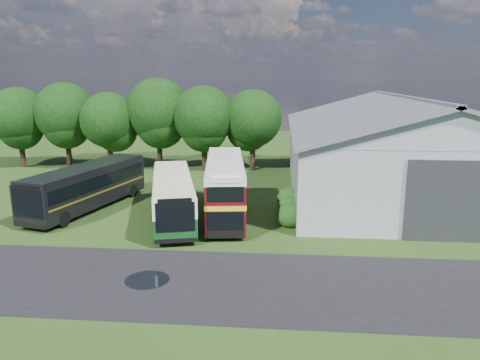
# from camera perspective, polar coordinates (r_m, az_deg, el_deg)

# --- Properties ---
(ground) EXTENTS (120.00, 120.00, 0.00)m
(ground) POSITION_cam_1_polar(r_m,az_deg,el_deg) (26.25, -6.22, -9.43)
(ground) COLOR #203C13
(ground) RESTS_ON ground
(asphalt_road) EXTENTS (60.00, 8.00, 0.02)m
(asphalt_road) POSITION_cam_1_polar(r_m,az_deg,el_deg) (23.12, -0.20, -12.53)
(asphalt_road) COLOR black
(asphalt_road) RESTS_ON ground
(puddle) EXTENTS (2.20, 2.20, 0.01)m
(puddle) POSITION_cam_1_polar(r_m,az_deg,el_deg) (23.91, -11.24, -11.90)
(puddle) COLOR black
(puddle) RESTS_ON ground
(storage_shed) EXTENTS (18.80, 24.80, 8.15)m
(storage_shed) POSITION_cam_1_polar(r_m,az_deg,el_deg) (41.46, 19.09, 4.13)
(storage_shed) COLOR gray
(storage_shed) RESTS_ON ground
(tree_far_left) EXTENTS (6.12, 6.12, 8.64)m
(tree_far_left) POSITION_cam_1_polar(r_m,az_deg,el_deg) (55.54, -25.39, 7.07)
(tree_far_left) COLOR black
(tree_far_left) RESTS_ON ground
(tree_left_a) EXTENTS (6.46, 6.46, 9.12)m
(tree_left_a) POSITION_cam_1_polar(r_m,az_deg,el_deg) (53.62, -20.49, 7.66)
(tree_left_a) COLOR black
(tree_left_a) RESTS_ON ground
(tree_left_b) EXTENTS (5.78, 5.78, 8.16)m
(tree_left_b) POSITION_cam_1_polar(r_m,az_deg,el_deg) (50.81, -15.78, 7.04)
(tree_left_b) COLOR black
(tree_left_b) RESTS_ON ground
(tree_mid) EXTENTS (6.80, 6.80, 9.60)m
(tree_mid) POSITION_cam_1_polar(r_m,az_deg,el_deg) (50.44, -9.94, 8.35)
(tree_mid) COLOR black
(tree_mid) RESTS_ON ground
(tree_right_a) EXTENTS (6.26, 6.26, 8.83)m
(tree_right_a) POSITION_cam_1_polar(r_m,az_deg,el_deg) (48.46, -4.45, 7.74)
(tree_right_a) COLOR black
(tree_right_a) RESTS_ON ground
(tree_right_b) EXTENTS (5.98, 5.98, 8.45)m
(tree_right_b) POSITION_cam_1_polar(r_m,az_deg,el_deg) (48.71, 1.58, 7.51)
(tree_right_b) COLOR black
(tree_right_b) RESTS_ON ground
(shrub_front) EXTENTS (1.70, 1.70, 1.70)m
(shrub_front) POSITION_cam_1_polar(r_m,az_deg,el_deg) (31.42, 6.05, -5.65)
(shrub_front) COLOR #194714
(shrub_front) RESTS_ON ground
(shrub_mid) EXTENTS (1.60, 1.60, 1.60)m
(shrub_mid) POSITION_cam_1_polar(r_m,az_deg,el_deg) (33.32, 5.99, -4.57)
(shrub_mid) COLOR #194714
(shrub_mid) RESTS_ON ground
(shrub_back) EXTENTS (1.80, 1.80, 1.80)m
(shrub_back) POSITION_cam_1_polar(r_m,az_deg,el_deg) (35.24, 5.95, -3.60)
(shrub_back) COLOR #194714
(shrub_back) RESTS_ON ground
(bus_green_single) EXTENTS (5.36, 11.63, 3.13)m
(bus_green_single) POSITION_cam_1_polar(r_m,az_deg,el_deg) (32.59, -8.18, -1.98)
(bus_green_single) COLOR black
(bus_green_single) RESTS_ON ground
(bus_maroon_double) EXTENTS (3.73, 10.19, 4.28)m
(bus_maroon_double) POSITION_cam_1_polar(r_m,az_deg,el_deg) (32.44, -1.83, -1.06)
(bus_maroon_double) COLOR black
(bus_maroon_double) RESTS_ON ground
(bus_dark_single) EXTENTS (5.62, 12.08, 3.25)m
(bus_dark_single) POSITION_cam_1_polar(r_m,az_deg,el_deg) (36.64, -18.15, -0.75)
(bus_dark_single) COLOR black
(bus_dark_single) RESTS_ON ground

